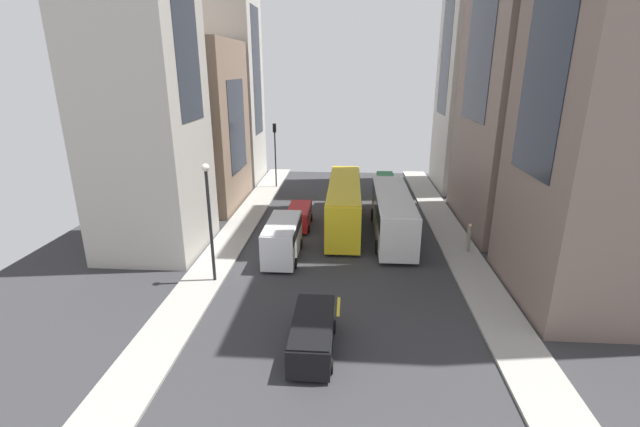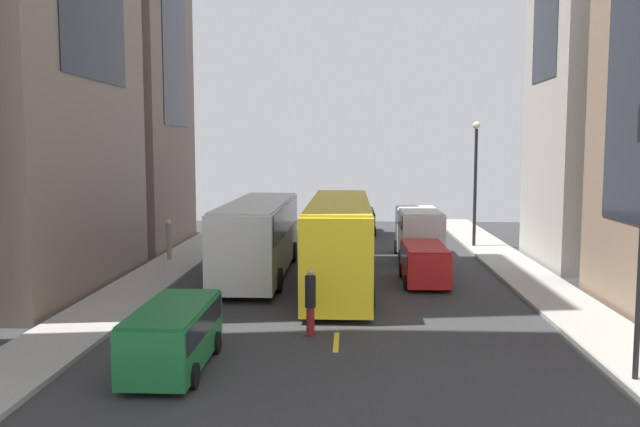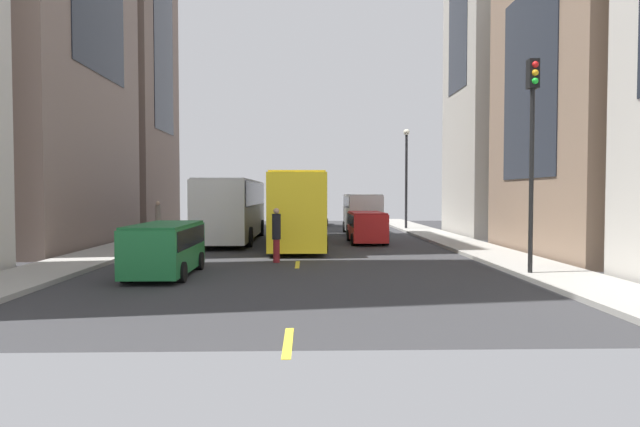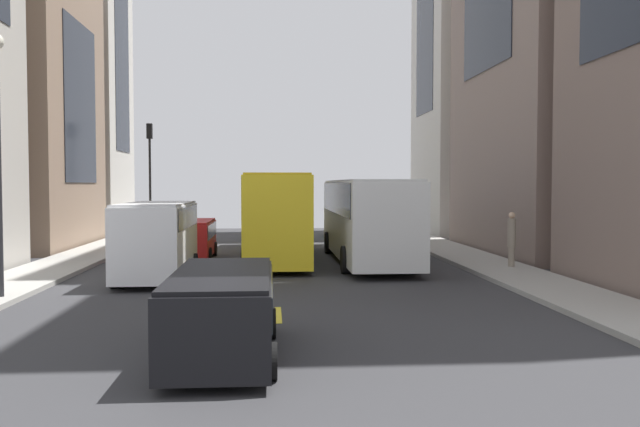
# 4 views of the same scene
# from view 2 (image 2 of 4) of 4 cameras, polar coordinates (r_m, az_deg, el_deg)

# --- Properties ---
(ground_plane) EXTENTS (43.02, 43.02, 0.00)m
(ground_plane) POSITION_cam_2_polar(r_m,az_deg,el_deg) (30.22, 1.85, -5.27)
(ground_plane) COLOR #333335
(sidewalk_west) EXTENTS (2.54, 44.00, 0.15)m
(sidewalk_west) POSITION_cam_2_polar(r_m,az_deg,el_deg) (31.41, -13.41, -4.86)
(sidewalk_west) COLOR #9E9B93
(sidewalk_west) RESTS_ON ground
(sidewalk_east) EXTENTS (2.54, 44.00, 0.15)m
(sidewalk_east) POSITION_cam_2_polar(r_m,az_deg,el_deg) (31.20, 17.23, -5.04)
(sidewalk_east) COLOR #9E9B93
(sidewalk_east) RESTS_ON ground
(lane_stripe_1) EXTENTS (0.16, 2.00, 0.01)m
(lane_stripe_1) POSITION_cam_2_polar(r_m,az_deg,el_deg) (20.01, 1.41, -11.03)
(lane_stripe_1) COLOR yellow
(lane_stripe_1) RESTS_ON ground
(lane_stripe_2) EXTENTS (0.16, 2.00, 0.01)m
(lane_stripe_2) POSITION_cam_2_polar(r_m,az_deg,el_deg) (30.22, 1.85, -5.26)
(lane_stripe_2) COLOR yellow
(lane_stripe_2) RESTS_ON ground
(lane_stripe_3) EXTENTS (0.16, 2.00, 0.01)m
(lane_stripe_3) POSITION_cam_2_polar(r_m,az_deg,el_deg) (40.57, 2.07, -2.41)
(lane_stripe_3) COLOR yellow
(lane_stripe_3) RESTS_ON ground
(lane_stripe_4) EXTENTS (0.16, 2.00, 0.01)m
(lane_stripe_4) POSITION_cam_2_polar(r_m,az_deg,el_deg) (50.98, 2.19, -0.73)
(lane_stripe_4) COLOR yellow
(lane_stripe_4) RESTS_ON ground
(city_bus_white) EXTENTS (2.80, 11.40, 3.35)m
(city_bus_white) POSITION_cam_2_polar(r_m,az_deg,el_deg) (29.87, -5.31, -1.52)
(city_bus_white) COLOR silver
(city_bus_white) RESTS_ON ground
(streetcar_yellow) EXTENTS (2.70, 12.82, 3.59)m
(streetcar_yellow) POSITION_cam_2_polar(r_m,az_deg,el_deg) (27.60, 1.68, -1.86)
(streetcar_yellow) COLOR yellow
(streetcar_yellow) RESTS_ON ground
(delivery_van_white) EXTENTS (2.25, 5.30, 2.58)m
(delivery_van_white) POSITION_cam_2_polar(r_m,az_deg,el_deg) (34.47, 8.52, -1.41)
(delivery_van_white) COLOR white
(delivery_van_white) RESTS_ON ground
(car_green_0) EXTENTS (1.88, 4.36, 1.68)m
(car_green_0) POSITION_cam_2_polar(r_m,az_deg,el_deg) (17.88, -12.55, -9.95)
(car_green_0) COLOR #1E7238
(car_green_0) RESTS_ON ground
(car_red_1) EXTENTS (1.91, 4.27, 1.65)m
(car_red_1) POSITION_cam_2_polar(r_m,az_deg,el_deg) (28.43, 8.98, -4.04)
(car_red_1) COLOR red
(car_red_1) RESTS_ON ground
(car_black_2) EXTENTS (1.99, 4.71, 1.59)m
(car_black_2) POSITION_cam_2_polar(r_m,az_deg,el_deg) (44.31, 3.51, -0.51)
(car_black_2) COLOR black
(car_black_2) RESTS_ON ground
(pedestrian_waiting_curb) EXTENTS (0.34, 0.34, 2.08)m
(pedestrian_waiting_curb) POSITION_cam_2_polar(r_m,az_deg,el_deg) (20.41, -0.84, -7.46)
(pedestrian_waiting_curb) COLOR maroon
(pedestrian_waiting_curb) RESTS_ON ground
(pedestrian_crossing_mid) EXTENTS (0.31, 0.31, 2.02)m
(pedestrian_crossing_mid) POSITION_cam_2_polar(r_m,az_deg,el_deg) (33.98, -12.90, -2.07)
(pedestrian_crossing_mid) COLOR gray
(pedestrian_crossing_mid) RESTS_ON ground
(streetlamp_near) EXTENTS (0.44, 0.44, 7.06)m
(streetlamp_near) POSITION_cam_2_polar(r_m,az_deg,el_deg) (38.48, 13.28, 3.67)
(streetlamp_near) COLOR black
(streetlamp_near) RESTS_ON ground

